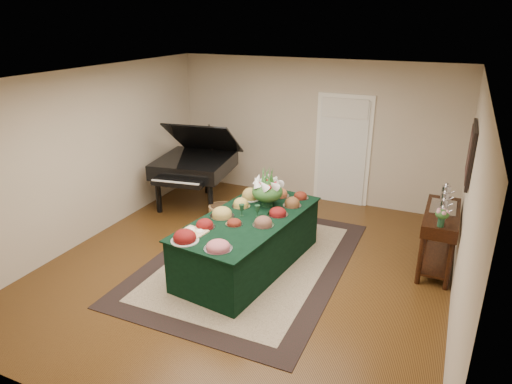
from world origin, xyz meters
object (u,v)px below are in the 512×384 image
at_px(grand_piano, 195,164).
at_px(mahogany_sideboard, 441,225).
at_px(buffet_table, 249,242).
at_px(floral_centerpiece, 267,188).

relative_size(grand_piano, mahogany_sideboard, 1.41).
distance_m(buffet_table, floral_centerpiece, 0.84).
height_order(floral_centerpiece, mahogany_sideboard, floral_centerpiece).
distance_m(buffet_table, grand_piano, 2.61).
bearing_deg(mahogany_sideboard, floral_centerpiece, -167.18).
height_order(floral_centerpiece, grand_piano, grand_piano).
xyz_separation_m(grand_piano, mahogany_sideboard, (4.39, -0.68, -0.11)).
relative_size(buffet_table, mahogany_sideboard, 2.05).
bearing_deg(grand_piano, floral_centerpiece, -31.49).
xyz_separation_m(buffet_table, mahogany_sideboard, (2.47, 1.04, 0.30)).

